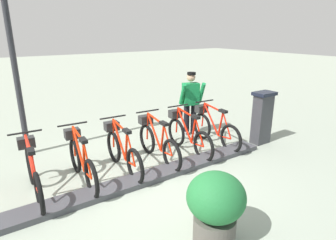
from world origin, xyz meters
name	(u,v)px	position (x,y,z in m)	size (l,w,h in m)	color
ground_plane	(147,180)	(0.00, 0.00, 0.00)	(60.00, 60.00, 0.00)	#A1AB99
dock_rail_base	(147,178)	(0.00, 0.00, 0.05)	(0.44, 5.63, 0.10)	#47474C
payment_kiosk	(262,117)	(0.05, -3.25, 0.67)	(0.36, 0.52, 1.28)	#38383D
bike_docked_0	(214,128)	(0.62, -2.22, 0.43)	(1.72, 0.54, 1.02)	black
bike_docked_1	(187,134)	(0.62, -1.42, 0.43)	(1.72, 0.54, 1.02)	black
bike_docked_2	(157,141)	(0.62, -0.61, 0.43)	(1.72, 0.54, 1.02)	black
bike_docked_3	(122,150)	(0.62, 0.20, 0.43)	(1.72, 0.54, 1.02)	black
bike_docked_4	(81,160)	(0.62, 1.00, 0.43)	(1.72, 0.54, 1.02)	black
bike_docked_5	(33,172)	(0.62, 1.81, 0.43)	(1.72, 0.54, 1.02)	black
worker_near_rack	(191,101)	(1.49, -2.19, 0.91)	(0.57, 0.69, 1.66)	white
lamp_post	(9,32)	(2.55, 1.62, 2.63)	(0.32, 0.32, 4.02)	#2D2D33
planter_bush	(216,204)	(-1.88, 0.06, 0.54)	(0.76, 0.76, 0.97)	#59544C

